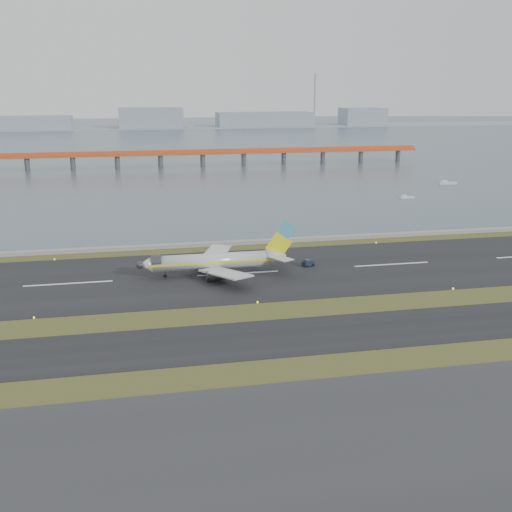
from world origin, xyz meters
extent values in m
plane|color=#334819|center=(0.00, 0.00, 0.00)|extent=(1000.00, 1000.00, 0.00)
cube|color=#2E2F31|center=(0.00, -55.00, 0.05)|extent=(1000.00, 50.00, 0.10)
cube|color=black|center=(0.00, -12.00, 0.05)|extent=(1000.00, 18.00, 0.10)
cube|color=black|center=(0.00, 30.00, 0.05)|extent=(1000.00, 45.00, 0.10)
cube|color=gray|center=(0.00, 60.00, 0.50)|extent=(1000.00, 2.50, 1.00)
cube|color=#465464|center=(0.00, 460.00, 0.00)|extent=(1400.00, 800.00, 1.30)
cube|color=#C64F21|center=(20.00, 250.00, 7.50)|extent=(260.00, 5.00, 1.60)
cube|color=#C64F21|center=(20.00, 250.00, 9.00)|extent=(260.00, 0.40, 1.40)
cylinder|color=#4C4C51|center=(-76.00, 250.00, 3.00)|extent=(2.80, 2.80, 7.00)
cylinder|color=#4C4C51|center=(20.00, 250.00, 3.00)|extent=(2.80, 2.80, 7.00)
cylinder|color=#4C4C51|center=(116.00, 250.00, 3.00)|extent=(2.80, 2.80, 7.00)
cube|color=#8D98A7|center=(0.00, 620.00, 0.00)|extent=(1400.00, 80.00, 1.00)
cube|color=#8D98A7|center=(-120.00, 620.00, 7.00)|extent=(90.00, 35.00, 14.00)
cube|color=#8D98A7|center=(10.00, 620.00, 11.00)|extent=(70.00, 35.00, 22.00)
cube|color=#8D98A7|center=(140.00, 620.00, 8.00)|extent=(110.00, 35.00, 16.00)
cube|color=#8D98A7|center=(260.00, 620.00, 10.00)|extent=(50.00, 35.00, 20.00)
cylinder|color=#8D98A7|center=(200.00, 620.00, 30.00)|extent=(1.80, 1.80, 60.00)
cylinder|color=silver|center=(-6.70, 30.34, 3.50)|extent=(28.00, 3.80, 3.80)
cone|color=silver|center=(-22.30, 30.34, 3.50)|extent=(3.20, 3.80, 3.80)
cone|color=silver|center=(9.50, 30.34, 3.80)|extent=(5.00, 3.80, 3.80)
cube|color=yellow|center=(-6.70, 28.42, 3.50)|extent=(31.00, 0.06, 0.45)
cube|color=yellow|center=(-6.70, 32.26, 3.50)|extent=(31.00, 0.06, 0.45)
cube|color=silver|center=(-4.50, 21.84, 2.80)|extent=(11.31, 15.89, 1.66)
cube|color=silver|center=(-4.50, 38.84, 2.80)|extent=(11.31, 15.89, 1.66)
cylinder|color=#333338|center=(-6.20, 24.34, 1.60)|extent=(4.20, 2.10, 2.10)
cylinder|color=#333338|center=(-6.20, 36.34, 1.60)|extent=(4.20, 2.10, 2.10)
cube|color=yellow|center=(10.30, 30.34, 6.70)|extent=(6.80, 0.35, 6.85)
cube|color=#44A4C2|center=(12.20, 30.34, 10.40)|extent=(4.85, 0.37, 4.90)
cube|color=silver|center=(9.80, 26.54, 4.30)|extent=(5.64, 6.80, 0.22)
cube|color=silver|center=(9.80, 34.14, 4.30)|extent=(5.64, 6.80, 0.22)
cylinder|color=black|center=(-17.70, 30.34, 0.45)|extent=(0.80, 0.28, 0.80)
cylinder|color=black|center=(-5.20, 27.54, 0.55)|extent=(1.00, 0.38, 1.00)
cylinder|color=black|center=(-5.20, 33.14, 0.55)|extent=(1.00, 0.38, 1.00)
cube|color=#122033|center=(18.62, 32.93, 0.81)|extent=(3.27, 2.55, 1.08)
cube|color=#333338|center=(18.28, 32.80, 1.53)|extent=(1.66, 1.71, 0.63)
cylinder|color=black|center=(17.95, 31.90, 0.32)|extent=(0.69, 0.48, 0.63)
cylinder|color=black|center=(17.44, 33.25, 0.32)|extent=(0.69, 0.48, 0.63)
cylinder|color=black|center=(19.80, 32.61, 0.32)|extent=(0.69, 0.48, 0.63)
cylinder|color=black|center=(19.29, 33.96, 0.32)|extent=(0.69, 0.48, 0.63)
cube|color=silver|center=(87.64, 123.51, 0.34)|extent=(6.05, 2.08, 0.77)
cube|color=silver|center=(86.36, 123.55, 1.03)|extent=(1.76, 1.43, 0.77)
cube|color=silver|center=(123.16, 155.70, 0.46)|extent=(8.38, 4.03, 1.03)
cube|color=silver|center=(121.47, 156.03, 1.38)|extent=(2.61, 2.25, 1.03)
camera|label=1|loc=(-26.97, -117.64, 44.13)|focal=45.00mm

